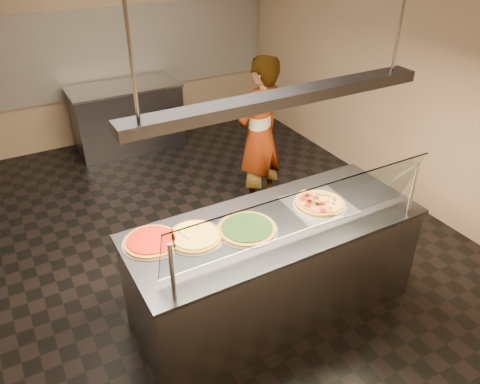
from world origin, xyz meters
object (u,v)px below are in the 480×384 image
pizza_cheese (195,236)px  pizza_spinach (247,228)px  heat_lamp_housing (282,98)px  half_pizza_sausage (328,199)px  serving_counter (274,268)px  half_pizza_pepperoni (310,205)px  sneeze_guard (304,212)px  perforated_tray (319,204)px  pizza_tomato (151,241)px  prep_table (127,117)px  worker (259,135)px  pizza_spatula (192,235)px

pizza_cheese → pizza_spinach: bearing=-14.9°
heat_lamp_housing → half_pizza_sausage: bearing=3.7°
serving_counter → half_pizza_sausage: half_pizza_sausage is taller
serving_counter → half_pizza_pepperoni: 0.61m
pizza_cheese → sneeze_guard: bearing=-36.5°
perforated_tray → pizza_tomato: (-1.40, 0.19, 0.01)m
prep_table → worker: (0.84, -2.30, 0.43)m
sneeze_guard → prep_table: bearing=90.7°
serving_counter → half_pizza_sausage: bearing=3.7°
serving_counter → pizza_spinach: bearing=174.1°
pizza_spinach → pizza_tomato: bearing=163.9°
serving_counter → pizza_spatula: size_ratio=10.59×
worker → pizza_spinach: bearing=35.8°
half_pizza_sausage → pizza_spatula: 1.21m
worker → heat_lamp_housing: 2.03m
serving_counter → pizza_cheese: bearing=168.6°
heat_lamp_housing → half_pizza_pepperoni: bearing=5.7°
sneeze_guard → pizza_cheese: 0.84m
serving_counter → half_pizza_pepperoni: size_ratio=5.69×
perforated_tray → half_pizza_sausage: 0.10m
sneeze_guard → pizza_spatula: (-0.66, 0.48, -0.27)m
sneeze_guard → prep_table: size_ratio=1.40×
pizza_cheese → heat_lamp_housing: (0.64, -0.13, 1.01)m
pizza_cheese → heat_lamp_housing: bearing=-11.4°
pizza_tomato → worker: 2.18m
serving_counter → prep_table: same height
sneeze_guard → pizza_tomato: 1.14m
sneeze_guard → pizza_tomato: sneeze_guard is taller
pizza_cheese → worker: (1.43, 1.42, -0.05)m
sneeze_guard → pizza_cheese: size_ratio=4.92×
serving_counter → pizza_tomato: size_ratio=5.49×
pizza_spatula → half_pizza_sausage: bearing=-4.6°
serving_counter → sneeze_guard: 0.83m
perforated_tray → pizza_tomato: pizza_tomato is taller
worker → heat_lamp_housing: (-0.79, -1.55, 1.06)m
pizza_spinach → heat_lamp_housing: (0.25, -0.03, 1.00)m
heat_lamp_housing → perforated_tray: bearing=4.3°
half_pizza_sausage → serving_counter: bearing=-176.3°
prep_table → half_pizza_pepperoni: bearing=-84.0°
worker → heat_lamp_housing: bearing=43.1°
perforated_tray → half_pizza_sausage: bearing=1.0°
half_pizza_sausage → pizza_cheese: bearing=175.5°
sneeze_guard → half_pizza_pepperoni: (0.35, 0.38, -0.26)m
serving_counter → prep_table: (-0.05, 3.84, 0.00)m
half_pizza_pepperoni → sneeze_guard: bearing=-132.9°
pizza_spinach → pizza_spatula: size_ratio=2.14×
pizza_spatula → worker: worker is taller
pizza_spinach → worker: bearing=55.7°
sneeze_guard → pizza_spinach: size_ratio=4.46×
half_pizza_sausage → pizza_tomato: half_pizza_sausage is taller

